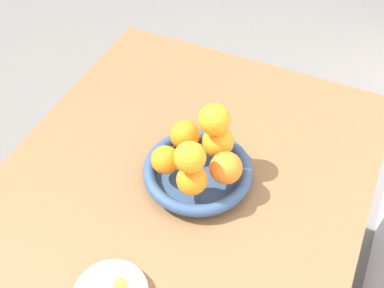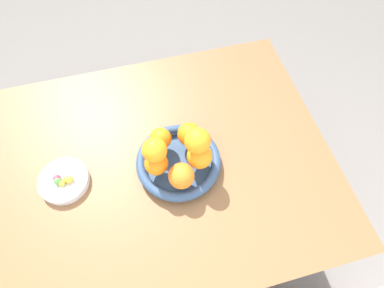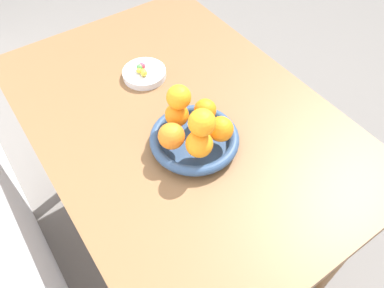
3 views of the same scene
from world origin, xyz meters
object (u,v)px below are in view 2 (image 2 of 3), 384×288
at_px(orange_3, 161,138).
at_px(candy_ball_0, 57,179).
at_px(dining_table, 140,178).
at_px(orange_6, 155,150).
at_px(candy_dish, 64,181).
at_px(orange_0, 181,176).
at_px(orange_1, 200,156).
at_px(orange_5, 198,141).
at_px(fruit_bowl, 179,162).
at_px(candy_ball_4, 62,183).
at_px(candy_ball_1, 69,180).
at_px(candy_ball_2, 67,179).
at_px(orange_2, 189,134).
at_px(candy_ball_3, 58,181).
at_px(orange_4, 156,163).

relative_size(orange_3, candy_ball_0, 2.82).
height_order(dining_table, orange_6, orange_6).
distance_m(candy_dish, candy_ball_0, 0.02).
distance_m(candy_dish, orange_0, 0.32).
bearing_deg(candy_dish, orange_1, 171.82).
distance_m(candy_dish, orange_3, 0.28).
xyz_separation_m(orange_0, orange_5, (-0.05, -0.05, 0.07)).
relative_size(fruit_bowl, orange_5, 3.55).
xyz_separation_m(orange_3, candy_ball_4, (0.27, 0.04, -0.04)).
bearing_deg(fruit_bowl, orange_5, 164.27).
bearing_deg(orange_0, candy_ball_1, -16.15).
distance_m(orange_3, candy_ball_4, 0.28).
bearing_deg(orange_3, candy_dish, 5.77).
height_order(dining_table, candy_ball_2, candy_ball_2).
distance_m(orange_1, orange_6, 0.12).
xyz_separation_m(orange_2, candy_ball_3, (0.36, 0.03, -0.04)).
distance_m(orange_0, orange_2, 0.12).
height_order(orange_1, orange_4, orange_1).
relative_size(fruit_bowl, orange_0, 3.46).
height_order(dining_table, candy_ball_3, candy_ball_3).
bearing_deg(orange_2, candy_ball_0, 3.46).
distance_m(fruit_bowl, orange_2, 0.08).
bearing_deg(candy_dish, candy_ball_4, 93.11).
relative_size(candy_dish, orange_3, 2.24).
distance_m(candy_ball_2, candy_ball_4, 0.02).
xyz_separation_m(orange_4, candy_ball_0, (0.26, -0.04, -0.04)).
bearing_deg(fruit_bowl, orange_2, -131.41).
height_order(orange_2, candy_ball_2, orange_2).
distance_m(orange_5, candy_ball_4, 0.37).
height_order(orange_4, orange_5, orange_5).
bearing_deg(candy_ball_3, orange_1, 173.24).
distance_m(orange_1, candy_ball_2, 0.35).
bearing_deg(orange_4, orange_1, 175.20).
xyz_separation_m(candy_dish, candy_ball_1, (-0.02, 0.01, 0.02)).
height_order(orange_1, orange_6, orange_6).
distance_m(dining_table, candy_dish, 0.21).
relative_size(dining_table, candy_dish, 8.37).
bearing_deg(candy_ball_4, orange_3, -170.84).
distance_m(orange_4, orange_5, 0.13).
bearing_deg(candy_ball_4, orange_6, 175.33).
height_order(candy_dish, candy_ball_3, candy_ball_3).
xyz_separation_m(orange_3, orange_4, (0.03, 0.07, 0.00)).
xyz_separation_m(orange_0, orange_3, (0.03, -0.12, -0.00)).
height_order(orange_3, candy_ball_0, orange_3).
height_order(candy_ball_0, candy_ball_3, same).
relative_size(orange_1, candy_ball_0, 3.20).
height_order(orange_3, candy_ball_4, orange_3).
bearing_deg(orange_2, orange_1, 97.41).
bearing_deg(orange_1, orange_3, -42.82).
bearing_deg(candy_ball_2, fruit_bowl, 175.94).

